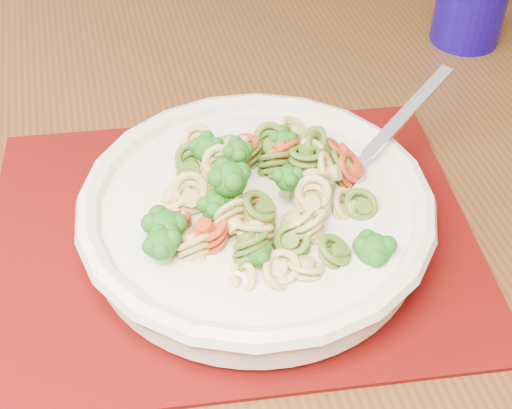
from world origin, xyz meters
name	(u,v)px	position (x,y,z in m)	size (l,w,h in m)	color
dining_table	(139,243)	(0.43, 0.26, 0.69)	(1.62, 1.10, 0.78)	#4F3216
placemat	(231,235)	(0.50, 0.16, 0.78)	(0.40, 0.31, 0.00)	#500B03
pasta_bowl	(256,212)	(0.52, 0.15, 0.81)	(0.28, 0.28, 0.05)	silver
pasta_broccoli_heap	(256,199)	(0.52, 0.15, 0.83)	(0.24, 0.24, 0.06)	tan
fork	(347,177)	(0.60, 0.15, 0.83)	(0.19, 0.02, 0.01)	silver
tumbler	(472,1)	(0.84, 0.38, 0.83)	(0.08, 0.08, 0.10)	#11056E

